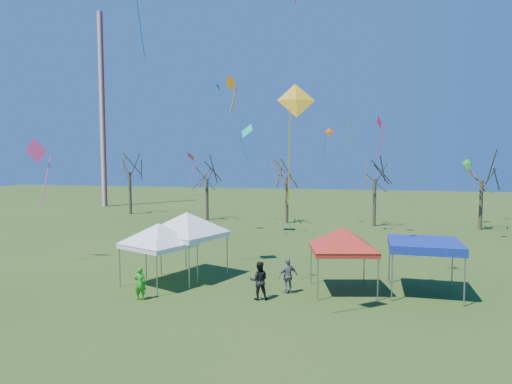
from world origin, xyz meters
TOP-DOWN VIEW (x-y plane):
  - ground at (0.00, 0.00)m, footprint 140.00×140.00m
  - radio_mast at (-28.00, 34.00)m, footprint 0.70×0.70m
  - tree_0 at (-20.85, 27.38)m, footprint 3.83×3.83m
  - tree_1 at (-10.77, 24.65)m, footprint 3.42×3.42m
  - tree_2 at (-2.37, 24.38)m, footprint 3.71×3.71m
  - tree_3 at (6.03, 24.04)m, footprint 3.59×3.59m
  - tree_4 at (15.36, 24.00)m, footprint 3.58×3.58m
  - tent_white_west at (-5.71, 1.41)m, footprint 3.95×3.95m
  - tent_white_mid at (-4.81, 3.11)m, footprint 4.40×4.40m
  - tent_red at (3.62, 2.21)m, footprint 4.12×4.12m
  - tent_blue at (7.49, 2.69)m, footprint 3.42×3.42m
  - person_green at (-5.56, -1.04)m, footprint 0.60×0.43m
  - person_dark at (-0.15, 0.17)m, footprint 1.01×0.87m
  - person_grey at (1.04, 1.40)m, footprint 1.06×0.94m
  - kite_11 at (-4.71, 16.88)m, footprint 1.77×1.69m
  - kite_13 at (-11.85, 22.99)m, footprint 1.41×1.34m
  - kite_1 at (-1.68, 0.97)m, footprint 0.83×0.78m
  - kite_14 at (-15.02, 4.43)m, footprint 1.61×1.14m
  - kite_12 at (13.65, 22.13)m, footprint 0.93×0.52m
  - kite_5 at (1.93, -3.08)m, footprint 1.55×1.01m
  - kite_22 at (1.74, 23.37)m, footprint 0.98×0.91m
  - kite_19 at (3.74, 18.97)m, footprint 0.68×0.95m
  - kite_17 at (5.58, 8.59)m, footprint 0.57×0.91m
  - kite_2 at (-8.66, 21.83)m, footprint 0.69×1.28m

SIDE VIEW (x-z plane):
  - ground at x=0.00m, z-range 0.00..0.00m
  - person_green at x=-5.56m, z-range 0.00..1.54m
  - person_grey at x=1.04m, z-range 0.00..1.72m
  - person_dark at x=-0.15m, z-range 0.00..1.80m
  - tent_blue at x=7.49m, z-range 1.09..3.70m
  - tent_red at x=3.62m, z-range 1.14..4.85m
  - tent_white_west at x=-5.71m, z-range 1.15..4.88m
  - tent_white_mid at x=-4.81m, z-range 1.29..5.47m
  - tree_1 at x=-10.77m, z-range 2.02..9.56m
  - kite_12 at x=13.65m, z-range 4.52..7.33m
  - tree_4 at x=15.36m, z-range 2.12..10.00m
  - tree_3 at x=6.03m, z-range 2.12..10.03m
  - tree_2 at x=-2.37m, z-range 2.20..10.38m
  - tree_0 at x=-20.85m, z-range 2.27..10.70m
  - kite_13 at x=-11.85m, z-range 5.16..8.03m
  - kite_14 at x=-15.02m, z-range 4.88..9.13m
  - kite_17 at x=5.58m, z-range 7.32..10.00m
  - kite_5 at x=1.93m, z-range 6.42..11.08m
  - kite_11 at x=-4.71m, z-range 7.17..10.36m
  - kite_22 at x=1.74m, z-range 7.32..10.28m
  - kite_19 at x=3.74m, z-range 7.95..10.33m
  - kite_1 at x=-1.68m, z-range 9.18..11.09m
  - radio_mast at x=-28.00m, z-range 0.00..25.00m
  - kite_2 at x=-8.66m, z-range 11.73..14.87m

